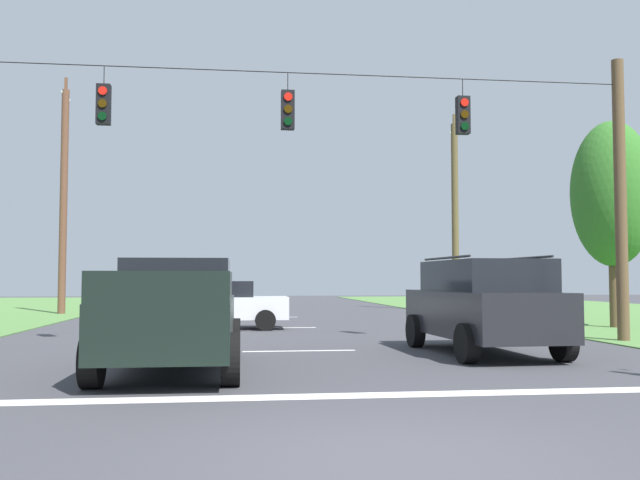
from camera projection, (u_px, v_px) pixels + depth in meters
name	position (u px, v px, depth m)	size (l,w,h in m)	color
ground_plane	(400.00, 459.00, 6.19)	(120.00, 120.00, 0.00)	#3D3D42
stop_bar_stripe	(341.00, 396.00, 9.52)	(14.62, 0.45, 0.01)	white
lane_dash_0	(299.00, 351.00, 15.47)	(0.15, 2.50, 0.01)	white
lane_dash_1	(278.00, 328.00, 22.78)	(0.15, 2.50, 0.01)	white
lane_dash_2	(268.00, 317.00, 29.03)	(0.15, 2.50, 0.01)	white
overhead_signal_span	(293.00, 181.00, 16.95)	(17.11, 0.31, 7.26)	brown
pickup_truck	(175.00, 315.00, 12.23)	(2.34, 5.42, 1.95)	black
suv_black	(483.00, 304.00, 14.91)	(2.36, 4.87, 2.05)	black
distant_car_crossing_white	(220.00, 304.00, 22.29)	(4.33, 2.08, 1.52)	silver
utility_pole_mid_right	(455.00, 215.00, 34.98)	(0.34, 1.53, 9.87)	brown
utility_pole_near_left	(64.00, 198.00, 31.78)	(0.33, 1.63, 10.79)	brown
tree_roadside_far_right	(612.00, 194.00, 22.89)	(2.63, 2.63, 6.77)	brown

